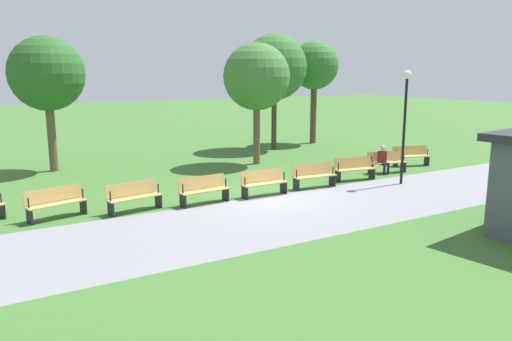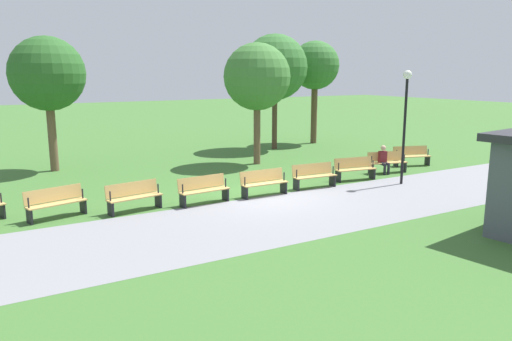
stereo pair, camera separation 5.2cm
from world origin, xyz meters
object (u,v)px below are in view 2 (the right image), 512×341
(tree_0, at_px, (315,66))
(bench_4, at_px, (264,182))
(bench_1, at_px, (387,162))
(bench_5, at_px, (204,189))
(tree_3, at_px, (275,67))
(tree_2, at_px, (47,74))
(bench_0, at_px, (411,156))
(tree_1, at_px, (257,77))
(bench_3, at_px, (314,175))
(bench_6, at_px, (134,196))
(bench_2, at_px, (355,168))
(bench_7, at_px, (56,202))
(lamp_post, at_px, (406,107))
(person_seated, at_px, (384,159))

(tree_0, bearing_deg, bench_4, 45.75)
(bench_1, height_order, bench_5, same)
(bench_5, height_order, tree_3, tree_3)
(tree_0, bearing_deg, tree_2, 4.95)
(bench_0, bearing_deg, tree_3, -52.60)
(bench_5, xyz_separation_m, tree_1, (-5.16, -5.32, 3.53))
(bench_4, bearing_deg, tree_3, -124.52)
(bench_0, bearing_deg, tree_2, -7.95)
(bench_3, height_order, bench_6, same)
(bench_1, relative_size, bench_5, 1.02)
(bench_2, distance_m, bench_6, 8.89)
(bench_2, xyz_separation_m, tree_1, (1.52, -5.06, 3.53))
(bench_0, xyz_separation_m, tree_2, (14.31, -7.02, 3.65))
(bench_7, height_order, tree_3, tree_3)
(bench_4, height_order, tree_2, tree_2)
(bench_4, bearing_deg, bench_1, -173.22)
(bench_1, xyz_separation_m, lamp_post, (1.11, 1.89, 2.48))
(bench_0, relative_size, bench_4, 1.04)
(bench_6, relative_size, tree_3, 0.28)
(bench_1, height_order, bench_7, same)
(bench_4, xyz_separation_m, tree_1, (-2.93, -5.41, 3.53))
(bench_0, relative_size, bench_3, 1.02)
(tree_2, bearing_deg, bench_3, 133.00)
(lamp_post, bearing_deg, bench_6, -8.28)
(tree_1, bearing_deg, lamp_post, 111.75)
(bench_5, relative_size, tree_1, 0.31)
(bench_4, relative_size, bench_5, 0.98)
(tree_3, bearing_deg, tree_1, 47.63)
(bench_2, height_order, bench_5, same)
(bench_0, relative_size, bench_1, 1.00)
(bench_5, bearing_deg, tree_2, -72.89)
(tree_2, height_order, lamp_post, tree_2)
(person_seated, height_order, lamp_post, lamp_post)
(bench_2, relative_size, tree_0, 0.29)
(bench_4, bearing_deg, tree_2, -56.66)
(tree_1, distance_m, tree_2, 8.98)
(lamp_post, bearing_deg, tree_2, -40.70)
(tree_1, bearing_deg, bench_5, 45.90)
(bench_6, height_order, tree_1, tree_1)
(bench_3, relative_size, bench_5, 1.00)
(bench_5, xyz_separation_m, bench_7, (4.40, -0.70, 0.00))
(person_seated, bearing_deg, bench_4, 19.98)
(bench_2, relative_size, tree_2, 0.31)
(bench_1, height_order, tree_2, tree_2)
(bench_4, xyz_separation_m, person_seated, (-6.36, -0.71, 0.17))
(person_seated, distance_m, tree_3, 9.09)
(bench_3, bearing_deg, bench_0, -164.16)
(bench_0, relative_size, tree_2, 0.31)
(tree_2, bearing_deg, bench_5, 111.65)
(bench_0, height_order, bench_6, same)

